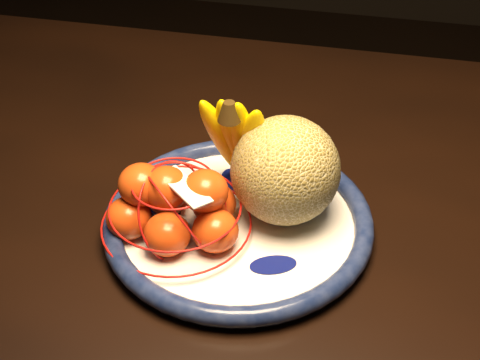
% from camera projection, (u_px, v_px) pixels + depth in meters
% --- Properties ---
extents(dining_table, '(1.51, 0.91, 0.75)m').
position_uv_depth(dining_table, '(153.00, 232.00, 0.93)').
color(dining_table, black).
rests_on(dining_table, ground).
extents(fruit_bowl, '(0.33, 0.33, 0.03)m').
position_uv_depth(fruit_bowl, '(238.00, 222.00, 0.81)').
color(fruit_bowl, white).
rests_on(fruit_bowl, dining_table).
extents(cantaloupe, '(0.13, 0.13, 0.13)m').
position_uv_depth(cantaloupe, '(285.00, 170.00, 0.78)').
color(cantaloupe, olive).
rests_on(cantaloupe, fruit_bowl).
extents(banana_bunch, '(0.11, 0.10, 0.16)m').
position_uv_depth(banana_bunch, '(238.00, 136.00, 0.81)').
color(banana_bunch, '#FFE408').
rests_on(banana_bunch, fruit_bowl).
extents(mandarin_bag, '(0.20, 0.20, 0.11)m').
position_uv_depth(mandarin_bag, '(176.00, 207.00, 0.78)').
color(mandarin_bag, '#E85117').
rests_on(mandarin_bag, fruit_bowl).
extents(price_tag, '(0.07, 0.07, 0.01)m').
position_uv_depth(price_tag, '(184.00, 187.00, 0.74)').
color(price_tag, white).
rests_on(price_tag, mandarin_bag).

